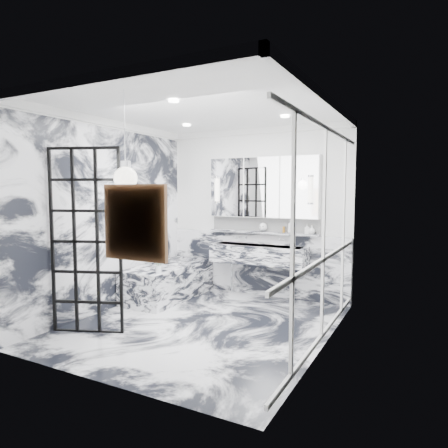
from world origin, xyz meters
The scene contains 25 objects.
floor centered at (0.00, 0.00, 0.00)m, with size 3.60×3.60×0.00m, color white.
ceiling centered at (0.00, 0.00, 2.80)m, with size 3.60×3.60×0.00m, color white.
wall_back centered at (0.00, 1.80, 1.40)m, with size 3.60×3.60×0.00m, color white.
wall_front centered at (0.00, -1.80, 1.40)m, with size 3.60×3.60×0.00m, color white.
wall_left centered at (-1.60, 0.00, 1.40)m, with size 3.60×3.60×0.00m, color white.
wall_right centered at (1.60, 0.00, 1.40)m, with size 3.60×3.60×0.00m, color white.
marble_clad_back centered at (0.00, 1.78, 0.53)m, with size 3.18×0.05×1.05m, color white.
marble_clad_left centered at (-1.59, 0.00, 1.34)m, with size 0.02×3.56×2.68m, color white.
panel_molding centered at (1.58, 0.00, 1.30)m, with size 0.03×3.40×2.30m, color white.
soap_bottle_a centered at (0.63, 1.71, 1.19)m, with size 0.08×0.08×0.21m, color #8C5919.
soap_bottle_b centered at (0.91, 1.71, 1.17)m, with size 0.07×0.07×0.16m, color #4C4C51.
soap_bottle_c centered at (0.98, 1.71, 1.16)m, with size 0.11×0.11×0.14m, color silver.
face_pot centered at (0.16, 1.71, 1.17)m, with size 0.13×0.13×0.13m, color white.
amber_bottle centered at (0.52, 1.71, 1.14)m, with size 0.04×0.04×0.10m, color #8C5919.
flower_vase centered at (-0.90, 0.27, 0.61)m, with size 0.08×0.08×0.12m, color silver.
crittall_door centered at (-1.13, -0.89, 1.14)m, with size 0.88×0.04×2.28m, color black, non-canonical shape.
artwork centered at (0.39, -1.76, 1.50)m, with size 0.55×0.05×0.55m, color #BA8B13.
pendant_light centered at (-0.05, -1.37, 1.89)m, with size 0.23×0.23×0.23m, color white.
trough_sink centered at (0.15, 1.55, 0.73)m, with size 1.60×0.45×0.30m, color silver.
ledge centered at (0.15, 1.72, 1.07)m, with size 1.90×0.14×0.04m, color silver.
subway_tile centered at (0.15, 1.78, 1.21)m, with size 1.90×0.03×0.23m, color white.
mirror_cabinet centered at (0.15, 1.73, 1.82)m, with size 1.90×0.16×1.00m, color white.
sconce_left centered at (-0.67, 1.63, 1.78)m, with size 0.07×0.07×0.40m, color white.
sconce_right centered at (0.97, 1.63, 1.78)m, with size 0.07×0.07×0.40m, color white.
bathtub centered at (-1.18, 0.90, 0.28)m, with size 0.75×1.65×0.55m, color silver.
Camera 1 is at (2.65, -4.42, 1.78)m, focal length 32.00 mm.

